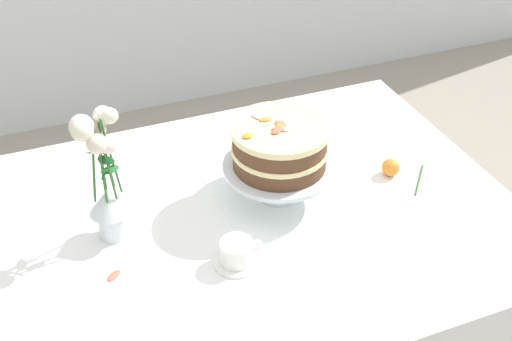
# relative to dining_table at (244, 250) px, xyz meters

# --- Properties ---
(dining_table) EXTENTS (1.40, 1.00, 0.74)m
(dining_table) POSITION_rel_dining_table_xyz_m (0.00, 0.00, 0.00)
(dining_table) COLOR white
(dining_table) RESTS_ON ground
(linen_napkin) EXTENTS (0.33, 0.33, 0.00)m
(linen_napkin) POSITION_rel_dining_table_xyz_m (0.12, 0.07, 0.09)
(linen_napkin) COLOR white
(linen_napkin) RESTS_ON dining_table
(cake_stand) EXTENTS (0.29, 0.29, 0.10)m
(cake_stand) POSITION_rel_dining_table_xyz_m (0.12, 0.07, 0.18)
(cake_stand) COLOR silver
(cake_stand) RESTS_ON linen_napkin
(layer_cake) EXTENTS (0.25, 0.25, 0.12)m
(layer_cake) POSITION_rel_dining_table_xyz_m (0.12, 0.07, 0.25)
(layer_cake) COLOR brown
(layer_cake) RESTS_ON cake_stand
(flower_vase) EXTENTS (0.11, 0.11, 0.34)m
(flower_vase) POSITION_rel_dining_table_xyz_m (-0.31, 0.08, 0.26)
(flower_vase) COLOR silver
(flower_vase) RESTS_ON dining_table
(teacup) EXTENTS (0.12, 0.11, 0.06)m
(teacup) POSITION_rel_dining_table_xyz_m (-0.06, -0.13, 0.12)
(teacup) COLOR white
(teacup) RESTS_ON dining_table
(fallen_rose) EXTENTS (0.13, 0.13, 0.05)m
(fallen_rose) POSITION_rel_dining_table_xyz_m (0.45, 0.04, 0.12)
(fallen_rose) COLOR #2D6028
(fallen_rose) RESTS_ON dining_table
(loose_petal_0) EXTENTS (0.03, 0.04, 0.00)m
(loose_petal_0) POSITION_rel_dining_table_xyz_m (0.26, 0.27, 0.09)
(loose_petal_0) COLOR pink
(loose_petal_0) RESTS_ON dining_table
(loose_petal_1) EXTENTS (0.04, 0.04, 0.00)m
(loose_petal_1) POSITION_rel_dining_table_xyz_m (-0.34, -0.07, 0.09)
(loose_petal_1) COLOR #E56B51
(loose_petal_1) RESTS_ON dining_table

